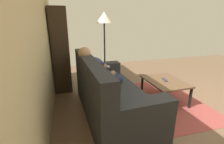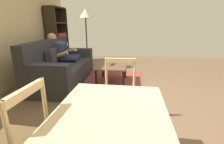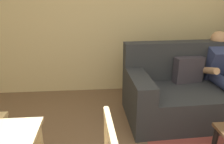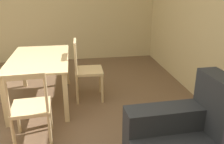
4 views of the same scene
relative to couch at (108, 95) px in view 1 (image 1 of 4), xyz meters
The scene contains 8 objects.
wall_back 1.88m from the couch, 141.13° to the left, with size 7.10×0.12×2.79m, color #D1BC8C.
couch is the anchor object (origin of this frame).
person_lounging 0.42m from the couch, ahead, with size 0.60×0.95×1.12m.
coffee_table 1.19m from the couch, 84.30° to the right, with size 0.85×0.65×0.43m.
tv_remote 1.20m from the couch, 83.10° to the right, with size 0.05×0.17×0.02m, color #2D2D38.
bookshelf 1.68m from the couch, 26.48° to the left, with size 0.85×0.36×1.81m.
area_rug 1.24m from the couch, 84.30° to the right, with size 2.00×1.40×0.01m, color brown.
floor_lamp 1.71m from the couch, 12.00° to the right, with size 0.36×0.36×1.73m.
Camera 1 is at (-1.12, 2.50, 1.52)m, focal length 25.37 mm.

